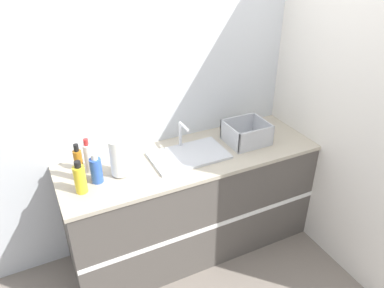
{
  "coord_description": "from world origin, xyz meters",
  "views": [
    {
      "loc": [
        -1.08,
        -1.89,
        2.42
      ],
      "look_at": [
        -0.01,
        0.29,
        1.04
      ],
      "focal_mm": 35.0,
      "sensor_mm": 36.0,
      "label": 1
    }
  ],
  "objects_px": {
    "bottle_blue": "(96,170)",
    "bottle_amber": "(79,164)",
    "bottle_white_spray": "(88,158)",
    "paper_towel_roll": "(119,157)",
    "sink": "(188,154)",
    "dish_rack": "(246,135)",
    "bottle_yellow": "(80,179)"
  },
  "relations": [
    {
      "from": "paper_towel_roll",
      "to": "bottle_amber",
      "type": "xyz_separation_m",
      "value": [
        -0.26,
        0.06,
        -0.02
      ]
    },
    {
      "from": "bottle_white_spray",
      "to": "bottle_blue",
      "type": "xyz_separation_m",
      "value": [
        0.02,
        -0.15,
        -0.02
      ]
    },
    {
      "from": "bottle_amber",
      "to": "sink",
      "type": "bearing_deg",
      "value": -3.53
    },
    {
      "from": "dish_rack",
      "to": "bottle_amber",
      "type": "distance_m",
      "value": 1.33
    },
    {
      "from": "paper_towel_roll",
      "to": "bottle_yellow",
      "type": "xyz_separation_m",
      "value": [
        -0.29,
        -0.08,
        -0.04
      ]
    },
    {
      "from": "bottle_yellow",
      "to": "bottle_amber",
      "type": "bearing_deg",
      "value": 80.09
    },
    {
      "from": "paper_towel_roll",
      "to": "dish_rack",
      "type": "relative_size",
      "value": 0.85
    },
    {
      "from": "bottle_blue",
      "to": "bottle_yellow",
      "type": "xyz_separation_m",
      "value": [
        -0.12,
        -0.07,
        0.01
      ]
    },
    {
      "from": "sink",
      "to": "paper_towel_roll",
      "type": "height_order",
      "value": "paper_towel_roll"
    },
    {
      "from": "bottle_blue",
      "to": "dish_rack",
      "type": "bearing_deg",
      "value": 1.09
    },
    {
      "from": "bottle_yellow",
      "to": "bottle_blue",
      "type": "bearing_deg",
      "value": 29.71
    },
    {
      "from": "bottle_yellow",
      "to": "bottle_amber",
      "type": "distance_m",
      "value": 0.15
    },
    {
      "from": "dish_rack",
      "to": "bottle_blue",
      "type": "bearing_deg",
      "value": -178.91
    },
    {
      "from": "bottle_blue",
      "to": "bottle_yellow",
      "type": "relative_size",
      "value": 0.93
    },
    {
      "from": "sink",
      "to": "paper_towel_roll",
      "type": "xyz_separation_m",
      "value": [
        -0.54,
        -0.01,
        0.13
      ]
    },
    {
      "from": "dish_rack",
      "to": "bottle_yellow",
      "type": "bearing_deg",
      "value": -176.08
    },
    {
      "from": "bottle_blue",
      "to": "bottle_amber",
      "type": "xyz_separation_m",
      "value": [
        -0.1,
        0.08,
        0.03
      ]
    },
    {
      "from": "bottle_white_spray",
      "to": "bottle_yellow",
      "type": "bearing_deg",
      "value": -115.57
    },
    {
      "from": "bottle_blue",
      "to": "bottle_amber",
      "type": "bearing_deg",
      "value": 141.63
    },
    {
      "from": "dish_rack",
      "to": "bottle_blue",
      "type": "height_order",
      "value": "bottle_blue"
    },
    {
      "from": "paper_towel_roll",
      "to": "dish_rack",
      "type": "distance_m",
      "value": 1.07
    },
    {
      "from": "sink",
      "to": "bottle_amber",
      "type": "xyz_separation_m",
      "value": [
        -0.8,
        0.05,
        0.11
      ]
    },
    {
      "from": "bottle_blue",
      "to": "bottle_white_spray",
      "type": "bearing_deg",
      "value": 96.75
    },
    {
      "from": "sink",
      "to": "paper_towel_roll",
      "type": "relative_size",
      "value": 2.1
    },
    {
      "from": "paper_towel_roll",
      "to": "bottle_blue",
      "type": "distance_m",
      "value": 0.17
    },
    {
      "from": "bottle_white_spray",
      "to": "bottle_blue",
      "type": "relative_size",
      "value": 1.2
    },
    {
      "from": "dish_rack",
      "to": "bottle_amber",
      "type": "relative_size",
      "value": 1.17
    },
    {
      "from": "dish_rack",
      "to": "bottle_yellow",
      "type": "relative_size",
      "value": 1.38
    },
    {
      "from": "bottle_blue",
      "to": "bottle_yellow",
      "type": "bearing_deg",
      "value": -150.29
    },
    {
      "from": "bottle_white_spray",
      "to": "paper_towel_roll",
      "type": "bearing_deg",
      "value": -35.96
    },
    {
      "from": "sink",
      "to": "bottle_white_spray",
      "type": "distance_m",
      "value": 0.74
    },
    {
      "from": "bottle_white_spray",
      "to": "bottle_blue",
      "type": "distance_m",
      "value": 0.15
    }
  ]
}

